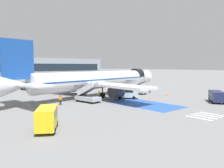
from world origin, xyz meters
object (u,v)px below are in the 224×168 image
boarding_stairs_forward (137,90)px  ground_crew_0 (118,91)px  fuel_tanker (32,84)px  boarding_stairs_aft (88,97)px  ground_crew_1 (60,99)px  service_van_1 (216,96)px  traffic_cone_0 (150,97)px  ground_crew_2 (150,88)px  service_van_2 (127,92)px  traffic_cone_1 (167,95)px  airliner (95,80)px  service_van_0 (47,117)px  ground_crew_3 (99,95)px

boarding_stairs_forward → ground_crew_0: 5.62m
boarding_stairs_forward → fuel_tanker: boarding_stairs_forward is taller
boarding_stairs_aft → ground_crew_1: boarding_stairs_aft is taller
service_van_1 → traffic_cone_0: service_van_1 is taller
ground_crew_1 → ground_crew_2: 24.07m
fuel_tanker → service_van_2: fuel_tanker is taller
fuel_tanker → service_van_2: size_ratio=2.13×
boarding_stairs_forward → traffic_cone_1: size_ratio=8.97×
boarding_stairs_aft → traffic_cone_0: boarding_stairs_aft is taller
ground_crew_0 → ground_crew_1: size_ratio=1.06×
service_van_2 → traffic_cone_1: size_ratio=7.52×
service_van_1 → traffic_cone_1: (0.27, 10.73, -0.92)m
airliner → traffic_cone_0: airliner is taller
fuel_tanker → traffic_cone_1: size_ratio=16.04×
ground_crew_2 → traffic_cone_0: 9.02m
traffic_cone_1 → boarding_stairs_forward: bearing=108.1°
airliner → ground_crew_2: 14.17m
service_van_0 → ground_crew_0: 26.86m
ground_crew_0 → boarding_stairs_forward: bearing=153.0°
boarding_stairs_aft → service_van_2: bearing=-19.1°
boarding_stairs_forward → service_van_0: boarding_stairs_forward is taller
service_van_0 → traffic_cone_1: 31.32m
fuel_tanker → boarding_stairs_forward: bearing=-60.9°
ground_crew_1 → traffic_cone_1: bearing=31.7°
airliner → ground_crew_1: bearing=-75.0°
service_van_0 → service_van_1: (30.16, -3.39, -0.16)m
airliner → service_van_0: airliner is taller
service_van_2 → ground_crew_1: (-13.48, 2.17, -0.32)m
ground_crew_0 → traffic_cone_1: bearing=114.0°
airliner → fuel_tanker: (-6.43, 19.65, -1.68)m
airliner → traffic_cone_1: (12.00, -9.79, -3.14)m
service_van_2 → service_van_0: bearing=-17.4°
boarding_stairs_aft → ground_crew_0: boarding_stairs_aft is taller
traffic_cone_0 → boarding_stairs_forward: bearing=64.7°
boarding_stairs_forward → fuel_tanker: bearing=116.9°
service_van_2 → ground_crew_0: size_ratio=2.53×
airliner → service_van_0: bearing=-55.9°
boarding_stairs_aft → service_van_0: size_ratio=1.21×
ground_crew_0 → ground_crew_2: ground_crew_2 is taller
ground_crew_3 → boarding_stairs_aft: bearing=56.0°
ground_crew_3 → boarding_stairs_forward: bearing=-138.0°
boarding_stairs_forward → ground_crew_3: boarding_stairs_forward is taller
boarding_stairs_forward → traffic_cone_0: (-3.18, -6.73, -0.72)m
boarding_stairs_aft → service_van_1: size_ratio=1.12×
boarding_stairs_aft → ground_crew_3: size_ratio=3.36×
boarding_stairs_aft → service_van_1: boarding_stairs_aft is taller
fuel_tanker → ground_crew_0: 24.64m
boarding_stairs_aft → ground_crew_2: 19.07m
boarding_stairs_aft → traffic_cone_1: 18.16m
service_van_1 → ground_crew_3: service_van_1 is taller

